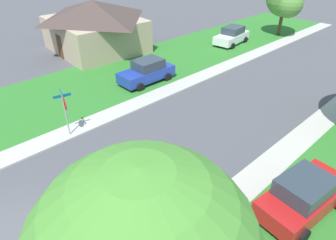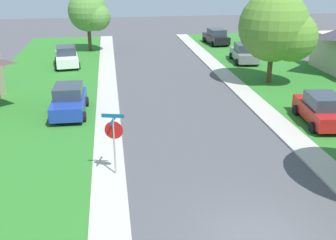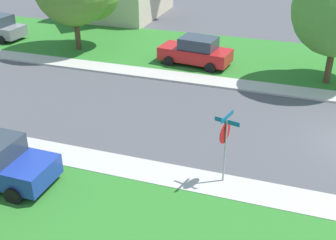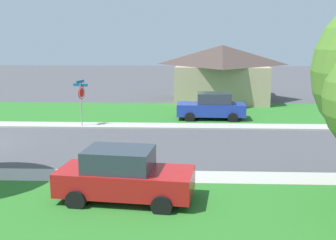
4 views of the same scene
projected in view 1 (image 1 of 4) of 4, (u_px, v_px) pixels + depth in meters
ground_plane at (9, 235)px, 11.39m from camera, size 120.00×120.00×0.00m
sidewalk_east at (283, 154)px, 15.50m from camera, size 1.40×56.00×0.10m
sidewalk_west at (160, 94)px, 21.30m from camera, size 1.40×56.00×0.10m
lawn_west at (121, 75)px, 24.20m from camera, size 8.00×56.00×0.08m
stop_sign_far_corner at (65, 106)px, 15.99m from camera, size 0.90×0.90×2.77m
car_white_kerbside_mid at (232, 36)px, 30.55m from camera, size 2.43×4.49×1.76m
car_red_near_corner at (304, 195)px, 11.92m from camera, size 2.41×4.48×1.76m
car_blue_driveway_right at (147, 71)px, 22.62m from camera, size 2.09×4.32×1.76m
house_left_setback at (95, 25)px, 28.24m from camera, size 9.55×8.45×4.60m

